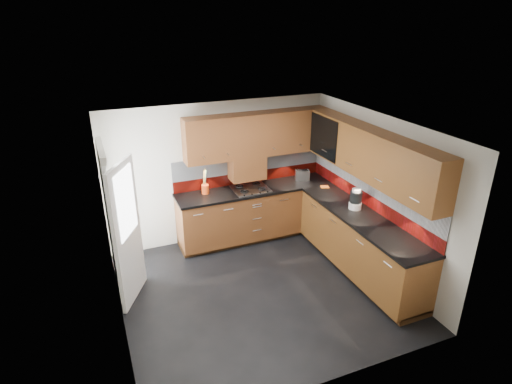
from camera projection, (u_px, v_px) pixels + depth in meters
name	position (u px, v px, depth m)	size (l,w,h in m)	color
room	(260.00, 196.00, 5.60)	(4.00, 3.80, 2.64)	black
base_cabinets	(303.00, 229.00, 7.00)	(2.70, 3.20, 0.95)	#603115
countertop	(304.00, 202.00, 6.79)	(2.72, 3.22, 0.04)	black
backsplash	(310.00, 179.00, 6.95)	(2.70, 3.20, 0.54)	#650F09
upper_cabinets	(314.00, 144.00, 6.56)	(2.50, 3.20, 0.72)	#603115
extractor_hood	(247.00, 168.00, 7.23)	(0.60, 0.33, 0.40)	#603115
glass_cabinet	(331.00, 135.00, 6.96)	(0.32, 0.80, 0.66)	black
back_door	(118.00, 227.00, 5.79)	(0.42, 1.19, 2.04)	white
gas_hob	(251.00, 189.00, 7.22)	(0.60, 0.53, 0.05)	silver
utensil_pot	(205.00, 188.00, 7.04)	(0.12, 0.12, 0.44)	#E24815
toaster	(302.00, 175.00, 7.61)	(0.29, 0.23, 0.18)	silver
food_processor	(356.00, 200.00, 6.48)	(0.19, 0.19, 0.32)	white
paper_towel	(355.00, 199.00, 6.52)	(0.13, 0.13, 0.27)	white
orange_cloth	(325.00, 187.00, 7.31)	(0.13, 0.11, 0.01)	#D76117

